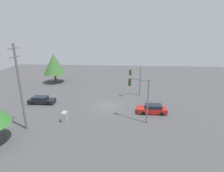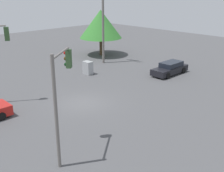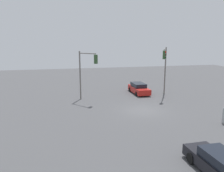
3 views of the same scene
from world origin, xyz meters
name	(u,v)px [view 1 (image 1 of 3)]	position (x,y,z in m)	size (l,w,h in m)	color
ground_plane	(106,106)	(0.00, 0.00, 0.00)	(80.00, 80.00, 0.00)	#4C4C4F
sedan_red	(152,109)	(-2.38, -7.65, 0.69)	(1.94, 4.67, 1.45)	red
sedan_dark	(42,100)	(0.21, 11.98, 0.65)	(1.84, 4.72, 1.36)	black
traffic_signal_main	(140,93)	(-5.08, -5.38, 4.39)	(1.84, 2.82, 6.49)	slate
traffic_signal_cross	(136,77)	(5.29, -5.45, 4.11)	(2.01, 2.42, 6.08)	slate
utility_pole_tall	(20,87)	(-8.46, 10.04, 5.96)	(2.20, 0.28, 11.32)	slate
electrical_cabinet	(65,117)	(-6.04, 5.53, 0.71)	(1.03, 0.70, 1.43)	#9EA0A3
tree_corner	(54,64)	(14.30, 14.82, 4.84)	(5.48, 5.48, 7.41)	brown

